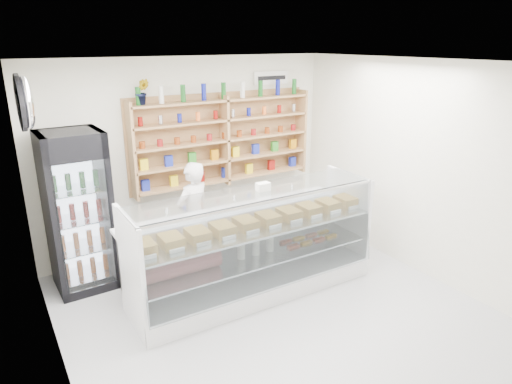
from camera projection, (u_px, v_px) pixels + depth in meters
room at (287, 204)px, 4.69m from camera, size 5.00×5.00×5.00m
display_counter at (253, 264)px, 5.65m from camera, size 3.06×0.91×1.33m
shop_worker at (193, 216)px, 6.13m from camera, size 0.64×0.54×1.51m
drinks_cooler at (78, 211)px, 5.60m from camera, size 0.74×0.72×2.00m
wall_shelving at (225, 140)px, 6.78m from camera, size 2.84×0.28×1.33m
potted_plant at (142, 92)px, 5.94m from camera, size 0.22×0.20×0.34m
security_mirror at (26, 103)px, 4.26m from camera, size 0.15×0.50×0.50m
wall_sign at (271, 78)px, 7.05m from camera, size 0.62×0.03×0.20m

